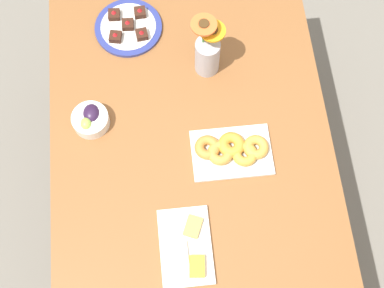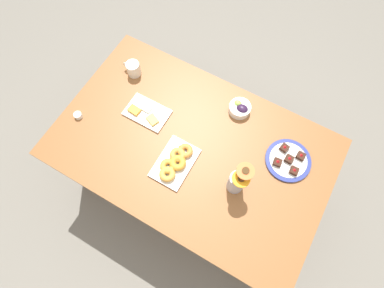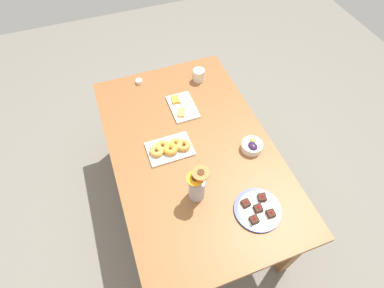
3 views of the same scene
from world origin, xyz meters
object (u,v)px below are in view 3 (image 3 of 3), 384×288
object	(u,v)px
grape_bowl	(252,146)
cheese_platter	(182,106)
dessert_plate	(258,209)
flower_vase	(197,187)
coffee_mug	(199,75)
croissant_platter	(170,148)
dining_table	(192,155)
jam_cup_honey	(139,81)

from	to	relation	value
grape_bowl	cheese_platter	world-z (taller)	grape_bowl
dessert_plate	flower_vase	xyz separation A→B (m)	(0.20, 0.28, 0.09)
coffee_mug	croissant_platter	xyz separation A→B (m)	(-0.54, 0.40, -0.02)
coffee_mug	grape_bowl	xyz separation A→B (m)	(-0.71, -0.09, -0.02)
flower_vase	dessert_plate	bearing A→B (deg)	-125.08
dining_table	grape_bowl	size ratio (longest dim) A/B	12.18
grape_bowl	jam_cup_honey	world-z (taller)	grape_bowl
croissant_platter	dessert_plate	world-z (taller)	dessert_plate
dining_table	flower_vase	xyz separation A→B (m)	(-0.32, 0.09, 0.18)
croissant_platter	dessert_plate	bearing A→B (deg)	-149.06
cheese_platter	dessert_plate	distance (m)	0.88
cheese_platter	dessert_plate	xyz separation A→B (m)	(-0.87, -0.14, 0.00)
croissant_platter	dining_table	bearing A→B (deg)	-102.95
dining_table	jam_cup_honey	xyz separation A→B (m)	(0.70, 0.17, 0.10)
croissant_platter	jam_cup_honey	xyz separation A→B (m)	(0.66, 0.03, -0.01)
croissant_platter	dessert_plate	xyz separation A→B (m)	(-0.55, -0.33, -0.01)
dining_table	grape_bowl	bearing A→B (deg)	-111.21
dining_table	jam_cup_honey	world-z (taller)	jam_cup_honey
cheese_platter	jam_cup_honey	world-z (taller)	cheese_platter
dining_table	cheese_platter	bearing A→B (deg)	-8.68
cheese_platter	jam_cup_honey	distance (m)	0.41
dining_table	flower_vase	bearing A→B (deg)	164.52
cheese_platter	croissant_platter	world-z (taller)	croissant_platter
grape_bowl	jam_cup_honey	xyz separation A→B (m)	(0.83, 0.52, -0.01)
coffee_mug	croissant_platter	distance (m)	0.68
cheese_platter	dessert_plate	size ratio (longest dim) A/B	1.00
croissant_platter	flower_vase	xyz separation A→B (m)	(-0.35, -0.05, 0.07)
croissant_platter	flower_vase	size ratio (longest dim) A/B	1.04
coffee_mug	dessert_plate	distance (m)	1.10
coffee_mug	dining_table	bearing A→B (deg)	155.46
dessert_plate	flower_vase	distance (m)	0.36
cheese_platter	croissant_platter	xyz separation A→B (m)	(-0.32, 0.19, 0.01)
cheese_platter	dessert_plate	bearing A→B (deg)	-170.81
croissant_platter	jam_cup_honey	bearing A→B (deg)	2.62
coffee_mug	croissant_platter	bearing A→B (deg)	143.75
jam_cup_honey	flower_vase	distance (m)	1.02
jam_cup_honey	dessert_plate	bearing A→B (deg)	-163.49
dining_table	dessert_plate	xyz separation A→B (m)	(-0.52, -0.19, 0.10)
croissant_platter	jam_cup_honey	world-z (taller)	croissant_platter
flower_vase	dining_table	bearing A→B (deg)	-15.48
dining_table	cheese_platter	distance (m)	0.36
grape_bowl	croissant_platter	bearing A→B (deg)	71.04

